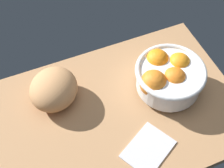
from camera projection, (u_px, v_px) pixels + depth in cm
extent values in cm
cube|color=#AC7C51|center=(110.00, 117.00, 102.40)|extent=(81.71, 52.15, 3.00)
cylinder|color=white|center=(167.00, 87.00, 106.24)|extent=(10.87, 10.87, 1.55)
cylinder|color=white|center=(169.00, 78.00, 102.58)|extent=(20.26, 20.26, 7.46)
torus|color=white|center=(171.00, 71.00, 99.55)|extent=(21.86, 21.86, 1.60)
sphere|color=orange|center=(174.00, 79.00, 100.31)|extent=(7.58, 7.58, 7.58)
sphere|color=orange|center=(179.00, 64.00, 103.67)|extent=(7.56, 7.56, 7.56)
sphere|color=orange|center=(153.00, 83.00, 99.17)|extent=(8.47, 8.47, 8.47)
sphere|color=orange|center=(157.00, 61.00, 104.28)|extent=(8.01, 8.01, 8.01)
ellipsoid|color=tan|center=(54.00, 89.00, 100.45)|extent=(21.30, 21.46, 10.16)
cube|color=silver|center=(148.00, 149.00, 94.07)|extent=(17.47, 16.02, 0.81)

